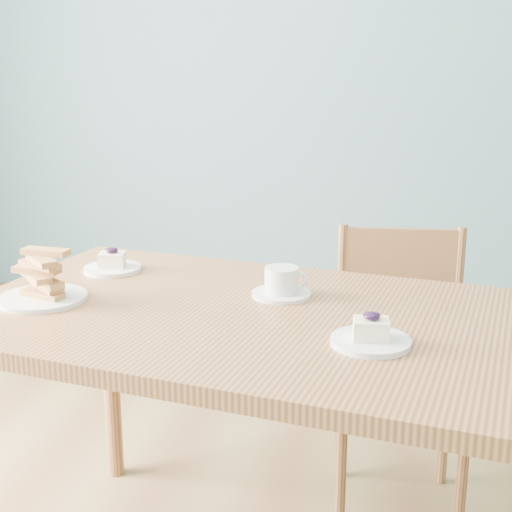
# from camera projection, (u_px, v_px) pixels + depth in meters

# --- Properties ---
(room) EXTENTS (5.01, 5.01, 2.71)m
(room) POSITION_uv_depth(u_px,v_px,m) (347.00, 27.00, 1.24)
(room) COLOR olive
(room) RESTS_ON ground
(dining_table) EXTENTS (1.51, 1.03, 0.74)m
(dining_table) POSITION_uv_depth(u_px,v_px,m) (263.00, 344.00, 1.62)
(dining_table) COLOR #A2683D
(dining_table) RESTS_ON ground
(dining_chair) EXTENTS (0.41, 0.39, 0.83)m
(dining_chair) POSITION_uv_depth(u_px,v_px,m) (399.00, 371.00, 2.07)
(dining_chair) COLOR #A2683D
(dining_chair) RESTS_ON ground
(cheesecake_plate_near) EXTENTS (0.16, 0.16, 0.07)m
(cheesecake_plate_near) POSITION_uv_depth(u_px,v_px,m) (371.00, 336.00, 1.42)
(cheesecake_plate_near) COLOR silver
(cheesecake_plate_near) RESTS_ON dining_table
(cheesecake_plate_far) EXTENTS (0.16, 0.16, 0.07)m
(cheesecake_plate_far) POSITION_uv_depth(u_px,v_px,m) (112.00, 265.00, 1.93)
(cheesecake_plate_far) COLOR silver
(cheesecake_plate_far) RESTS_ON dining_table
(coffee_cup) EXTENTS (0.14, 0.14, 0.07)m
(coffee_cup) POSITION_uv_depth(u_px,v_px,m) (282.00, 284.00, 1.72)
(coffee_cup) COLOR silver
(coffee_cup) RESTS_ON dining_table
(biscotti_plate) EXTENTS (0.21, 0.21, 0.12)m
(biscotti_plate) POSITION_uv_depth(u_px,v_px,m) (42.00, 283.00, 1.68)
(biscotti_plate) COLOR silver
(biscotti_plate) RESTS_ON dining_table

